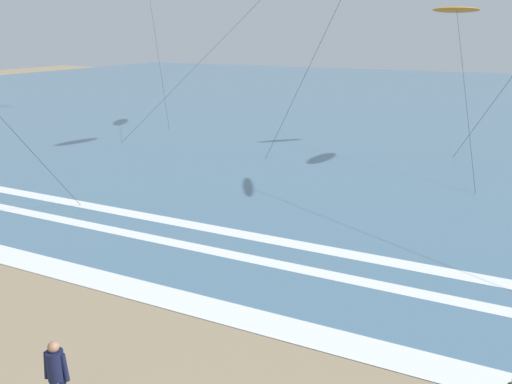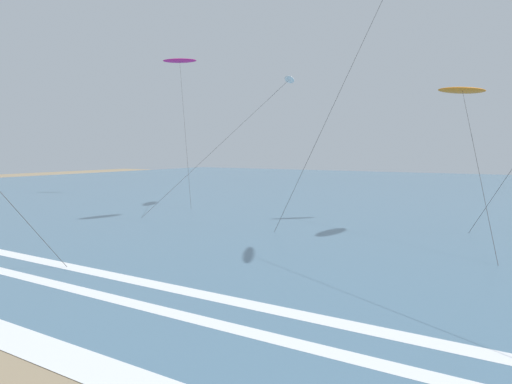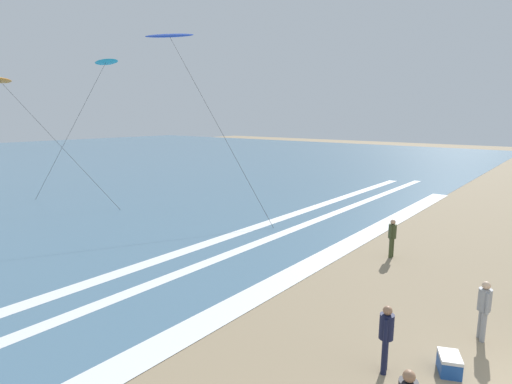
{
  "view_description": "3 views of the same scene",
  "coord_description": "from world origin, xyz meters",
  "px_view_note": "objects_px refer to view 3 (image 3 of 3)",
  "views": [
    {
      "loc": [
        6.33,
        -2.68,
        7.01
      ],
      "look_at": [
        -0.74,
        11.25,
        2.32
      ],
      "focal_mm": 38.04,
      "sensor_mm": 36.0,
      "label": 1
    },
    {
      "loc": [
        5.7,
        2.01,
        4.63
      ],
      "look_at": [
        -0.01,
        11.3,
        3.61
      ],
      "focal_mm": 31.97,
      "sensor_mm": 36.0,
      "label": 2
    },
    {
      "loc": [
        -9.13,
        0.4,
        5.74
      ],
      "look_at": [
        1.31,
        8.79,
        3.2
      ],
      "focal_mm": 28.35,
      "sensor_mm": 36.0,
      "label": 3
    }
  ],
  "objects_px": {
    "kite_orange_high_right": "(0,81)",
    "surfer_foreground_main": "(484,305)",
    "kite_blue_distant_high": "(170,37)",
    "surfer_background_far": "(386,333)",
    "cooler_box": "(449,364)",
    "surfer_mid_group": "(392,235)",
    "kite_cyan_far_right": "(106,63)"
  },
  "relations": [
    {
      "from": "surfer_background_far",
      "to": "kite_cyan_far_right",
      "type": "bearing_deg",
      "value": 70.6
    },
    {
      "from": "kite_blue_distant_high",
      "to": "surfer_foreground_main",
      "type": "bearing_deg",
      "value": -107.65
    },
    {
      "from": "kite_orange_high_right",
      "to": "surfer_background_far",
      "type": "bearing_deg",
      "value": -95.54
    },
    {
      "from": "surfer_background_far",
      "to": "surfer_foreground_main",
      "type": "xyz_separation_m",
      "value": [
        2.89,
        -1.45,
        0.0
      ]
    },
    {
      "from": "kite_cyan_far_right",
      "to": "surfer_mid_group",
      "type": "bearing_deg",
      "value": -93.0
    },
    {
      "from": "surfer_background_far",
      "to": "cooler_box",
      "type": "distance_m",
      "value": 1.63
    },
    {
      "from": "kite_cyan_far_right",
      "to": "cooler_box",
      "type": "height_order",
      "value": "kite_cyan_far_right"
    },
    {
      "from": "kite_orange_high_right",
      "to": "surfer_foreground_main",
      "type": "bearing_deg",
      "value": -89.64
    },
    {
      "from": "kite_cyan_far_right",
      "to": "kite_blue_distant_high",
      "type": "bearing_deg",
      "value": -87.17
    },
    {
      "from": "kite_orange_high_right",
      "to": "cooler_box",
      "type": "distance_m",
      "value": 30.13
    },
    {
      "from": "surfer_mid_group",
      "to": "cooler_box",
      "type": "distance_m",
      "value": 7.75
    },
    {
      "from": "surfer_foreground_main",
      "to": "cooler_box",
      "type": "bearing_deg",
      "value": 171.92
    },
    {
      "from": "kite_blue_distant_high",
      "to": "kite_orange_high_right",
      "type": "bearing_deg",
      "value": 122.65
    },
    {
      "from": "kite_blue_distant_high",
      "to": "surfer_mid_group",
      "type": "bearing_deg",
      "value": -95.59
    },
    {
      "from": "surfer_foreground_main",
      "to": "kite_cyan_far_right",
      "type": "distance_m",
      "value": 28.21
    },
    {
      "from": "surfer_background_far",
      "to": "kite_blue_distant_high",
      "type": "bearing_deg",
      "value": 63.21
    },
    {
      "from": "kite_orange_high_right",
      "to": "kite_cyan_far_right",
      "type": "height_order",
      "value": "kite_cyan_far_right"
    },
    {
      "from": "surfer_background_far",
      "to": "cooler_box",
      "type": "height_order",
      "value": "surfer_background_far"
    },
    {
      "from": "kite_orange_high_right",
      "to": "kite_cyan_far_right",
      "type": "xyz_separation_m",
      "value": [
        6.02,
        -3.1,
        1.51
      ]
    },
    {
      "from": "surfer_background_far",
      "to": "surfer_foreground_main",
      "type": "distance_m",
      "value": 3.23
    },
    {
      "from": "kite_cyan_far_right",
      "to": "kite_blue_distant_high",
      "type": "relative_size",
      "value": 0.9
    },
    {
      "from": "cooler_box",
      "to": "surfer_foreground_main",
      "type": "bearing_deg",
      "value": -8.08
    },
    {
      "from": "surfer_foreground_main",
      "to": "surfer_mid_group",
      "type": "distance_m",
      "value": 6.24
    },
    {
      "from": "surfer_foreground_main",
      "to": "kite_orange_high_right",
      "type": "height_order",
      "value": "kite_orange_high_right"
    },
    {
      "from": "kite_orange_high_right",
      "to": "kite_blue_distant_high",
      "type": "distance_m",
      "value": 12.07
    },
    {
      "from": "surfer_foreground_main",
      "to": "kite_blue_distant_high",
      "type": "relative_size",
      "value": 0.15
    },
    {
      "from": "surfer_foreground_main",
      "to": "surfer_mid_group",
      "type": "bearing_deg",
      "value": 41.43
    },
    {
      "from": "surfer_mid_group",
      "to": "kite_blue_distant_high",
      "type": "distance_m",
      "value": 18.13
    },
    {
      "from": "surfer_mid_group",
      "to": "cooler_box",
      "type": "height_order",
      "value": "surfer_mid_group"
    },
    {
      "from": "surfer_mid_group",
      "to": "kite_cyan_far_right",
      "type": "relative_size",
      "value": 0.16
    },
    {
      "from": "kite_blue_distant_high",
      "to": "cooler_box",
      "type": "height_order",
      "value": "kite_blue_distant_high"
    },
    {
      "from": "kite_blue_distant_high",
      "to": "cooler_box",
      "type": "relative_size",
      "value": 14.66
    }
  ]
}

